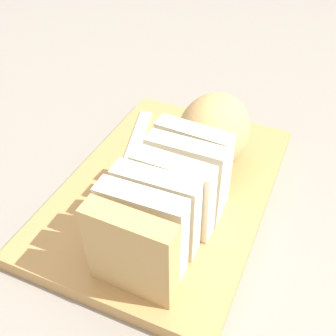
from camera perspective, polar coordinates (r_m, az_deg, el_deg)
ground_plane at (r=0.59m, az=0.00°, el=-3.72°), size 3.00×3.00×0.00m
cutting_board at (r=0.59m, az=0.00°, el=-3.00°), size 0.41×0.28×0.02m
bread_loaf at (r=0.52m, az=3.04°, el=0.13°), size 0.32×0.12×0.11m
bread_knife at (r=0.58m, az=-6.39°, el=-1.32°), size 0.25×0.08×0.02m
crumb_near_knife at (r=0.59m, az=-2.61°, el=-0.89°), size 0.00×0.00×0.00m
crumb_near_loaf at (r=0.53m, az=3.95°, el=-7.39°), size 0.01×0.01×0.01m
crumb_stray_left at (r=0.56m, az=-5.44°, el=-3.96°), size 0.01×0.01×0.01m
crumb_stray_right at (r=0.54m, az=0.12°, el=-5.17°), size 0.01×0.01×0.01m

